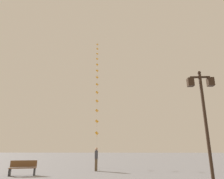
{
  "coord_description": "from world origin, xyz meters",
  "views": [
    {
      "loc": [
        -0.59,
        -1.01,
        1.57
      ],
      "look_at": [
        -1.69,
        18.59,
        7.4
      ],
      "focal_mm": 32.35,
      "sensor_mm": 36.0,
      "label": 1
    }
  ],
  "objects_px": {
    "kite_train": "(97,83)",
    "park_bench": "(23,168)",
    "twin_lantern_lamp_post": "(203,104)",
    "kite_flyer": "(96,158)"
  },
  "relations": [
    {
      "from": "twin_lantern_lamp_post",
      "to": "kite_train",
      "type": "bearing_deg",
      "value": 115.71
    },
    {
      "from": "twin_lantern_lamp_post",
      "to": "kite_flyer",
      "type": "xyz_separation_m",
      "value": [
        -5.81,
        6.87,
        -2.67
      ]
    },
    {
      "from": "kite_train",
      "to": "park_bench",
      "type": "bearing_deg",
      "value": -106.95
    },
    {
      "from": "twin_lantern_lamp_post",
      "to": "kite_train",
      "type": "distance_m",
      "value": 16.89
    },
    {
      "from": "kite_train",
      "to": "park_bench",
      "type": "distance_m",
      "value": 14.13
    },
    {
      "from": "twin_lantern_lamp_post",
      "to": "park_bench",
      "type": "bearing_deg",
      "value": 158.94
    },
    {
      "from": "twin_lantern_lamp_post",
      "to": "kite_train",
      "type": "height_order",
      "value": "kite_train"
    },
    {
      "from": "twin_lantern_lamp_post",
      "to": "park_bench",
      "type": "relative_size",
      "value": 3.13
    },
    {
      "from": "kite_flyer",
      "to": "park_bench",
      "type": "xyz_separation_m",
      "value": [
        -4.22,
        -3.01,
        -0.45
      ]
    },
    {
      "from": "kite_train",
      "to": "kite_flyer",
      "type": "relative_size",
      "value": 10.51
    }
  ]
}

